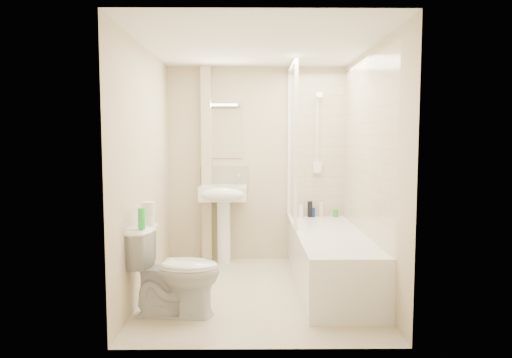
{
  "coord_description": "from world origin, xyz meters",
  "views": [
    {
      "loc": [
        -0.06,
        -4.42,
        1.51
      ],
      "look_at": [
        -0.02,
        0.2,
        1.11
      ],
      "focal_mm": 32.0,
      "sensor_mm": 36.0,
      "label": 1
    }
  ],
  "objects": [
    {
      "name": "pedestal_sink",
      "position": [
        -0.41,
        1.01,
        0.76
      ],
      "size": [
        0.56,
        0.51,
        1.09
      ],
      "color": "white",
      "rests_on": "ground"
    },
    {
      "name": "bottle_blue",
      "position": [
        0.7,
        1.16,
        0.61
      ],
      "size": [
        0.05,
        0.05,
        0.11
      ],
      "primitive_type": "cylinder",
      "color": "#121E50",
      "rests_on": "bathtub"
    },
    {
      "name": "bathtub",
      "position": [
        0.75,
        0.2,
        0.29
      ],
      "size": [
        0.7,
        2.1,
        0.55
      ],
      "color": "white",
      "rests_on": "ground"
    },
    {
      "name": "wall_right",
      "position": [
        1.1,
        0.0,
        1.2
      ],
      "size": [
        0.02,
        2.5,
        2.4
      ],
      "primitive_type": "cube",
      "color": "beige",
      "rests_on": "ground"
    },
    {
      "name": "toilet_roll_lower",
      "position": [
        -0.96,
        -0.52,
        0.83
      ],
      "size": [
        0.11,
        0.11,
        0.11
      ],
      "primitive_type": "cylinder",
      "color": "white",
      "rests_on": "toilet"
    },
    {
      "name": "toilet_roll_upper",
      "position": [
        -0.95,
        -0.53,
        0.93
      ],
      "size": [
        0.11,
        0.11,
        0.09
      ],
      "primitive_type": "cylinder",
      "color": "white",
      "rests_on": "toilet_roll_lower"
    },
    {
      "name": "toilet",
      "position": [
        -0.72,
        -0.58,
        0.39
      ],
      "size": [
        0.55,
        0.82,
        0.78
      ],
      "primitive_type": "imported",
      "rotation": [
        0.0,
        0.0,
        1.5
      ],
      "color": "white",
      "rests_on": "ground"
    },
    {
      "name": "shower_screen",
      "position": [
        0.4,
        0.8,
        1.45
      ],
      "size": [
        0.04,
        0.92,
        1.8
      ],
      "color": "white",
      "rests_on": "bathtub"
    },
    {
      "name": "shower_fixture",
      "position": [
        0.75,
        1.19,
        1.55
      ],
      "size": [
        0.1,
        0.16,
        0.99
      ],
      "color": "white",
      "rests_on": "wall_back"
    },
    {
      "name": "mirror",
      "position": [
        -0.41,
        1.24,
        1.58
      ],
      "size": [
        0.46,
        0.01,
        0.6
      ],
      "primitive_type": "cube",
      "color": "white",
      "rests_on": "wall_back"
    },
    {
      "name": "wall_left",
      "position": [
        -1.1,
        0.0,
        1.2
      ],
      "size": [
        0.02,
        2.5,
        2.4
      ],
      "primitive_type": "cube",
      "color": "beige",
      "rests_on": "ground"
    },
    {
      "name": "bottle_white_a",
      "position": [
        0.55,
        1.16,
        0.63
      ],
      "size": [
        0.06,
        0.06,
        0.15
      ],
      "primitive_type": "cylinder",
      "color": "white",
      "rests_on": "bathtub"
    },
    {
      "name": "bottle_green",
      "position": [
        0.98,
        1.16,
        0.6
      ],
      "size": [
        0.06,
        0.06,
        0.09
      ],
      "primitive_type": "cylinder",
      "color": "green",
      "rests_on": "bathtub"
    },
    {
      "name": "bottle_cream",
      "position": [
        0.8,
        1.16,
        0.64
      ],
      "size": [
        0.06,
        0.06,
        0.18
      ],
      "primitive_type": "cylinder",
      "color": "beige",
      "rests_on": "bathtub"
    },
    {
      "name": "tile_right",
      "position": [
        1.09,
        0.2,
        1.42
      ],
      "size": [
        0.01,
        2.1,
        1.75
      ],
      "primitive_type": "cube",
      "color": "beige",
      "rests_on": "wall_right"
    },
    {
      "name": "tile_back",
      "position": [
        0.75,
        1.24,
        1.42
      ],
      "size": [
        0.7,
        0.01,
        1.75
      ],
      "primitive_type": "cube",
      "color": "beige",
      "rests_on": "wall_back"
    },
    {
      "name": "splashback",
      "position": [
        -0.41,
        1.24,
        1.03
      ],
      "size": [
        0.6,
        0.02,
        0.3
      ],
      "primitive_type": "cube",
      "color": "beige",
      "rests_on": "wall_back"
    },
    {
      "name": "ceiling",
      "position": [
        0.0,
        0.0,
        2.4
      ],
      "size": [
        2.2,
        2.5,
        0.02
      ],
      "primitive_type": "cube",
      "color": "white",
      "rests_on": "wall_back"
    },
    {
      "name": "green_bottle",
      "position": [
        -0.97,
        -0.72,
        0.86
      ],
      "size": [
        0.06,
        0.06,
        0.17
      ],
      "primitive_type": "cylinder",
      "color": "green",
      "rests_on": "toilet"
    },
    {
      "name": "bottle_black_b",
      "position": [
        0.66,
        1.16,
        0.65
      ],
      "size": [
        0.06,
        0.06,
        0.2
      ],
      "primitive_type": "cylinder",
      "color": "black",
      "rests_on": "bathtub"
    },
    {
      "name": "strip_light",
      "position": [
        -0.41,
        1.22,
        1.95
      ],
      "size": [
        0.42,
        0.07,
        0.07
      ],
      "primitive_type": "cube",
      "color": "silver",
      "rests_on": "wall_back"
    },
    {
      "name": "wall_back",
      "position": [
        0.0,
        1.25,
        1.2
      ],
      "size": [
        2.2,
        0.02,
        2.4
      ],
      "primitive_type": "cube",
      "color": "beige",
      "rests_on": "ground"
    },
    {
      "name": "floor",
      "position": [
        0.0,
        0.0,
        0.0
      ],
      "size": [
        2.5,
        2.5,
        0.0
      ],
      "primitive_type": "plane",
      "color": "beige",
      "rests_on": "ground"
    },
    {
      "name": "pipe_boxing",
      "position": [
        -0.62,
        1.19,
        1.2
      ],
      "size": [
        0.12,
        0.12,
        2.4
      ],
      "primitive_type": "cube",
      "color": "beige",
      "rests_on": "ground"
    }
  ]
}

